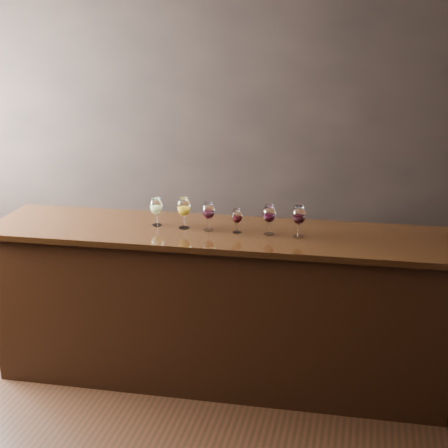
% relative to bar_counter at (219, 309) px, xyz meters
% --- Properties ---
extents(room_shell, '(5.02, 4.52, 2.81)m').
position_rel_bar_counter_xyz_m(room_shell, '(-0.77, -1.29, 1.26)').
color(room_shell, black).
rests_on(room_shell, ground).
extents(bar_counter, '(3.19, 0.83, 1.11)m').
position_rel_bar_counter_xyz_m(bar_counter, '(0.00, 0.00, 0.00)').
color(bar_counter, black).
rests_on(bar_counter, ground).
extents(bar_top, '(3.30, 0.91, 0.04)m').
position_rel_bar_counter_xyz_m(bar_top, '(-0.00, 0.00, 0.57)').
color(bar_top, black).
rests_on(bar_top, bar_counter).
extents(back_bar_shelf, '(2.20, 0.40, 0.79)m').
position_rel_bar_counter_xyz_m(back_bar_shelf, '(0.07, 0.63, -0.16)').
color(back_bar_shelf, black).
rests_on(back_bar_shelf, ground).
extents(glass_white, '(0.09, 0.09, 0.20)m').
position_rel_bar_counter_xyz_m(glass_white, '(-0.46, 0.02, 0.73)').
color(glass_white, white).
rests_on(glass_white, bar_top).
extents(glass_amber, '(0.09, 0.09, 0.22)m').
position_rel_bar_counter_xyz_m(glass_amber, '(-0.25, 0.00, 0.74)').
color(glass_amber, white).
rests_on(glass_amber, bar_top).
extents(glass_red_a, '(0.09, 0.09, 0.20)m').
position_rel_bar_counter_xyz_m(glass_red_a, '(-0.07, -0.01, 0.73)').
color(glass_red_a, white).
rests_on(glass_red_a, bar_top).
extents(glass_red_b, '(0.07, 0.07, 0.17)m').
position_rel_bar_counter_xyz_m(glass_red_b, '(0.13, -0.01, 0.71)').
color(glass_red_b, white).
rests_on(glass_red_b, bar_top).
extents(glass_red_c, '(0.09, 0.09, 0.21)m').
position_rel_bar_counter_xyz_m(glass_red_c, '(0.35, 0.00, 0.73)').
color(glass_red_c, white).
rests_on(glass_red_c, bar_top).
extents(glass_red_d, '(0.09, 0.09, 0.22)m').
position_rel_bar_counter_xyz_m(glass_red_d, '(0.55, -0.01, 0.74)').
color(glass_red_d, white).
rests_on(glass_red_d, bar_top).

